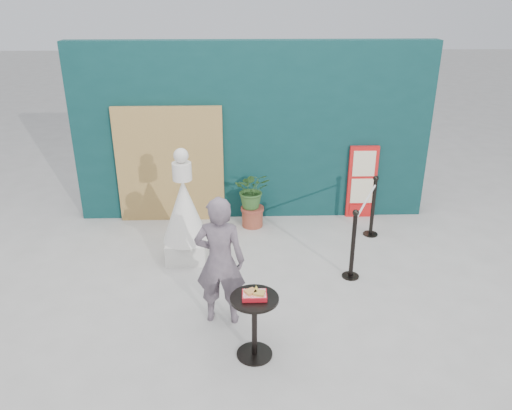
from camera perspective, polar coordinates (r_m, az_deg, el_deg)
name	(u,v)px	position (r m, az deg, el deg)	size (l,w,h in m)	color
ground	(259,318)	(6.31, 0.35, -12.76)	(60.00, 60.00, 0.00)	#ADAAA5
back_wall	(252,132)	(8.54, -0.41, 8.29)	(6.00, 0.30, 3.00)	#0A3030
bamboo_fence	(170,165)	(8.57, -9.80, 4.50)	(1.80, 0.08, 2.00)	tan
woman	(220,261)	(5.87, -4.14, -6.42)	(0.59, 0.39, 1.62)	slate
menu_board	(362,182)	(8.87, 12.02, 2.56)	(0.50, 0.07, 1.30)	red
statue	(185,216)	(7.33, -8.15, -1.21)	(0.67, 0.67, 1.72)	white
cafe_table	(254,317)	(5.47, -0.18, -12.72)	(0.52, 0.52, 0.75)	black
food_basket	(255,294)	(5.31, -0.16, -10.18)	(0.26, 0.19, 0.11)	#B4131E
planter	(252,195)	(8.34, -0.42, 1.19)	(0.58, 0.50, 0.99)	brown
stanchion_barrier	(364,225)	(7.63, 12.22, -2.23)	(0.84, 1.54, 1.03)	black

